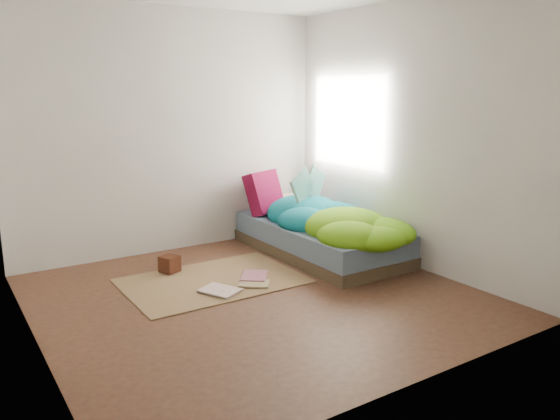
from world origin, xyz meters
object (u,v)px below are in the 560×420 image
object	(u,v)px
wooden_box	(170,264)
bed	(320,238)
pillow_magenta	(264,193)
floor_book_b	(241,276)
open_book	(309,175)
floor_book_a	(211,295)

from	to	relation	value
wooden_box	bed	bearing A→B (deg)	-9.89
bed	pillow_magenta	distance (m)	0.89
bed	floor_book_b	size ratio (longest dim) A/B	6.30
bed	wooden_box	world-z (taller)	bed
wooden_box	floor_book_b	size ratio (longest dim) A/B	0.50
open_book	floor_book_b	size ratio (longest dim) A/B	1.62
wooden_box	floor_book_a	size ratio (longest dim) A/B	0.47
open_book	wooden_box	xyz separation A→B (m)	(-1.60, 0.09, -0.75)
pillow_magenta	floor_book_b	xyz separation A→B (m)	(-0.87, -1.00, -0.56)
open_book	wooden_box	bearing A→B (deg)	158.13
open_book	floor_book_b	xyz separation A→B (m)	(-1.10, -0.44, -0.81)
bed	floor_book_a	size ratio (longest dim) A/B	6.00
floor_book_a	floor_book_b	xyz separation A→B (m)	(0.45, 0.28, 0.00)
pillow_magenta	floor_book_b	bearing A→B (deg)	-154.59
wooden_box	floor_book_b	world-z (taller)	wooden_box
open_book	wooden_box	world-z (taller)	open_book
bed	floor_book_a	distance (m)	1.66
floor_book_b	floor_book_a	bearing A→B (deg)	-111.51
floor_book_a	floor_book_b	size ratio (longest dim) A/B	1.05
bed	open_book	bearing A→B (deg)	92.22
pillow_magenta	wooden_box	bearing A→B (deg)	175.32
bed	wooden_box	bearing A→B (deg)	170.11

